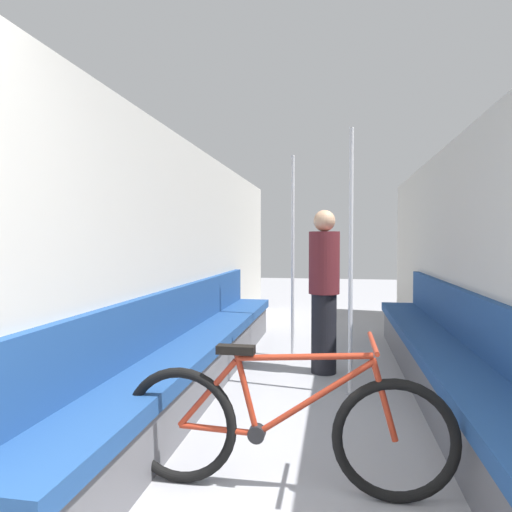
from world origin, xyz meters
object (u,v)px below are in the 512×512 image
bicycle (283,428)px  passenger_standing (324,289)px  grab_pole_far (293,259)px  grab_pole_near (351,265)px  bench_seat_row_right (447,366)px  bench_seat_row_left (197,355)px

bicycle → passenger_standing: passenger_standing is taller
grab_pole_far → passenger_standing: size_ratio=1.40×
bicycle → grab_pole_near: size_ratio=0.77×
bench_seat_row_right → bicycle: bench_seat_row_right is taller
grab_pole_near → grab_pole_far: bearing=117.3°
grab_pole_near → passenger_standing: grab_pole_near is taller
bench_seat_row_right → passenger_standing: (-0.99, 0.67, 0.53)m
bench_seat_row_right → grab_pole_far: (-1.35, 1.23, 0.80)m
bench_seat_row_right → grab_pole_near: grab_pole_near is taller
bicycle → grab_pole_far: grab_pole_far is taller
bench_seat_row_right → grab_pole_far: bearing=137.6°
grab_pole_near → passenger_standing: 0.69m
bench_seat_row_right → grab_pole_far: size_ratio=2.26×
bench_seat_row_left → bicycle: (0.94, -1.52, 0.04)m
grab_pole_near → bicycle: bearing=-103.6°
bicycle → passenger_standing: (0.15, 2.19, 0.49)m
bench_seat_row_right → passenger_standing: bearing=146.0°
bench_seat_row_left → grab_pole_far: (0.73, 1.23, 0.80)m
bicycle → grab_pole_near: grab_pole_near is taller
bicycle → grab_pole_near: 1.81m
bicycle → grab_pole_far: 2.86m
grab_pole_near → grab_pole_far: same height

